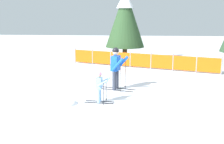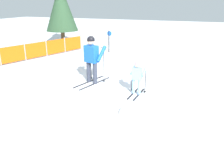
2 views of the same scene
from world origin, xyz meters
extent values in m
plane|color=white|center=(0.00, 0.00, 0.00)|extent=(60.00, 60.00, 0.00)
cube|color=black|center=(0.03, 0.43, 0.01)|extent=(1.60, 0.51, 0.02)
cube|color=black|center=(-0.06, 0.13, 0.01)|extent=(1.60, 0.51, 0.02)
cylinder|color=#333847|center=(0.03, 0.43, 0.41)|extent=(0.16, 0.16, 0.78)
cylinder|color=#333847|center=(-0.06, 0.13, 0.41)|extent=(0.16, 0.16, 0.78)
cube|color=blue|center=(-0.02, 0.28, 1.11)|extent=(0.40, 0.55, 0.61)
cylinder|color=blue|center=(0.27, 0.52, 1.12)|extent=(0.52, 0.26, 0.55)
cylinder|color=blue|center=(0.10, -0.07, 1.12)|extent=(0.52, 0.26, 0.55)
sphere|color=#D8AD8C|center=(-0.02, 0.28, 1.57)|extent=(0.26, 0.26, 0.26)
sphere|color=black|center=(-0.02, 0.28, 1.62)|extent=(0.27, 0.27, 0.27)
cylinder|color=black|center=(0.38, 0.50, 0.61)|extent=(0.02, 0.02, 1.22)
cylinder|color=black|center=(0.38, 0.50, 0.06)|extent=(0.07, 0.07, 0.01)
cylinder|color=black|center=(0.19, -0.12, 0.61)|extent=(0.02, 0.02, 1.22)
cylinder|color=black|center=(0.19, -0.12, 0.06)|extent=(0.07, 0.07, 0.01)
cube|color=black|center=(-0.45, -1.44, 0.01)|extent=(1.05, 0.14, 0.02)
cube|color=black|center=(-0.46, -1.63, 0.01)|extent=(1.05, 0.14, 0.02)
cylinder|color=#8CBFF2|center=(-0.45, -1.44, 0.27)|extent=(0.10, 0.10, 0.50)
cylinder|color=#8CBFF2|center=(-0.46, -1.63, 0.27)|extent=(0.10, 0.10, 0.50)
cube|color=#8CBFF2|center=(-0.46, -1.54, 0.71)|extent=(0.20, 0.32, 0.39)
cylinder|color=#8CBFF2|center=(-0.27, -1.36, 0.76)|extent=(0.38, 0.11, 0.27)
cylinder|color=#8CBFF2|center=(-0.30, -1.74, 0.76)|extent=(0.38, 0.11, 0.27)
sphere|color=#D8AD8C|center=(-0.46, -1.54, 1.00)|extent=(0.17, 0.17, 0.17)
sphere|color=pink|center=(-0.46, -1.54, 1.03)|extent=(0.17, 0.17, 0.17)
cylinder|color=black|center=(-0.24, -1.32, 0.39)|extent=(0.02, 0.02, 0.77)
cylinder|color=black|center=(-0.24, -1.32, 0.06)|extent=(0.07, 0.07, 0.01)
cylinder|color=black|center=(-0.28, -1.79, 0.39)|extent=(0.02, 0.02, 0.77)
cylinder|color=black|center=(-0.28, -1.79, 0.06)|extent=(0.07, 0.07, 0.01)
cylinder|color=gray|center=(-3.07, 6.55, 0.46)|extent=(0.06, 0.06, 0.93)
cylinder|color=gray|center=(-1.89, 6.13, 0.46)|extent=(0.06, 0.06, 0.93)
cylinder|color=gray|center=(-0.70, 5.72, 0.46)|extent=(0.06, 0.06, 0.93)
cylinder|color=gray|center=(0.48, 5.30, 0.46)|extent=(0.06, 0.06, 0.93)
cylinder|color=gray|center=(1.67, 4.88, 0.46)|extent=(0.06, 0.06, 0.93)
cylinder|color=gray|center=(2.85, 4.46, 0.46)|extent=(0.06, 0.06, 0.93)
cylinder|color=gray|center=(4.04, 4.04, 0.46)|extent=(0.06, 0.06, 0.93)
cylinder|color=gray|center=(5.23, 3.62, 0.46)|extent=(0.06, 0.06, 0.93)
cube|color=#EB5A0E|center=(-2.48, 6.34, 0.46)|extent=(1.20, 0.45, 0.78)
cube|color=#EB5A0E|center=(-1.29, 5.92, 0.46)|extent=(1.20, 0.45, 0.78)
cube|color=#EB5A0E|center=(-0.11, 5.51, 0.46)|extent=(1.20, 0.45, 0.78)
cube|color=#EB5A0E|center=(1.08, 5.09, 0.46)|extent=(1.20, 0.45, 0.78)
cube|color=#EB5A0E|center=(2.26, 4.67, 0.46)|extent=(1.20, 0.45, 0.78)
cube|color=#EB5A0E|center=(3.45, 4.25, 0.46)|extent=(1.20, 0.45, 0.78)
cube|color=#EB5A0E|center=(4.63, 3.83, 0.46)|extent=(1.20, 0.45, 0.78)
cylinder|color=#4C3823|center=(0.08, 7.22, 0.49)|extent=(0.31, 0.31, 0.99)
cone|color=#2D4C29|center=(0.08, 7.22, 2.82)|extent=(2.51, 2.51, 3.67)
ellipsoid|color=white|center=(-1.72, -1.81, 0.00)|extent=(1.00, 0.85, 0.40)
camera|label=1|loc=(0.81, -11.01, 3.08)|focal=45.00mm
camera|label=2|loc=(-6.91, -3.16, 2.89)|focal=35.00mm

